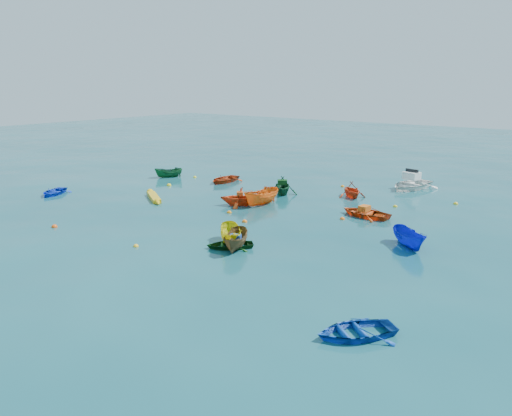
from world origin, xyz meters
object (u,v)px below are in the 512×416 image
Objects in this scene: dinghy_blue_se at (356,336)px; kayak_yellow at (154,199)px; motorboat_white at (411,189)px; dinghy_blue_sw at (54,194)px.

kayak_yellow is (-21.50, 9.69, 0.00)m from dinghy_blue_se.
dinghy_blue_se reaches higher than kayak_yellow.
dinghy_blue_sw is at bearing -125.29° from motorboat_white.
dinghy_blue_se is 23.59m from kayak_yellow.
dinghy_blue_sw is 0.99× the size of dinghy_blue_se.
motorboat_white is at bearing -9.30° from kayak_yellow.
dinghy_blue_se is 26.32m from motorboat_white.
dinghy_blue_se is (29.01, -5.99, 0.00)m from dinghy_blue_sw.
kayak_yellow is (7.51, 3.70, 0.00)m from dinghy_blue_sw.
kayak_yellow is at bearing -166.41° from dinghy_blue_se.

